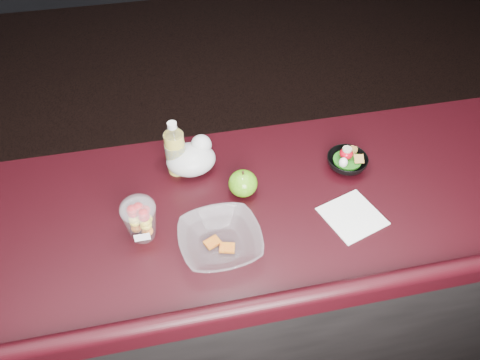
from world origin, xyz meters
name	(u,v)px	position (x,y,z in m)	size (l,w,h in m)	color
counter	(250,289)	(0.00, 0.30, 0.51)	(4.06, 0.71, 1.02)	black
lemonade_bottle	(175,151)	(-0.21, 0.49, 1.10)	(0.07, 0.07, 0.20)	gold
fruit_cup	(140,218)	(-0.34, 0.25, 1.09)	(0.10, 0.10, 0.14)	white
green_apple	(243,183)	(-0.02, 0.35, 1.06)	(0.09, 0.09, 0.09)	#377D0E
plastic_bag	(192,158)	(-0.16, 0.49, 1.07)	(0.16, 0.13, 0.12)	silver
snack_bowl	(347,161)	(0.34, 0.40, 1.04)	(0.14, 0.14, 0.07)	black
takeout_bowl	(220,241)	(-0.13, 0.16, 1.05)	(0.25, 0.25, 0.06)	silver
paper_napkin	(352,216)	(0.28, 0.19, 1.02)	(0.16, 0.16, 0.00)	white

